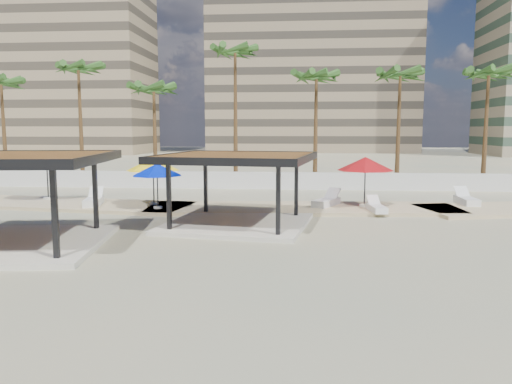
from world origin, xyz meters
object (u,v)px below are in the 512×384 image
lounger_b (327,202)px  lounger_d (466,200)px  umbrella_a (46,157)px  lounger_a (94,201)px  lounger_c (377,208)px  pavilion_west (9,192)px  pavilion_central (237,183)px  umbrella_c (365,164)px

lounger_b → lounger_d: lounger_d is taller
umbrella_a → lounger_d: 23.48m
lounger_a → lounger_b: lounger_a is taller
lounger_b → lounger_c: (2.35, -1.64, -0.04)m
pavilion_west → umbrella_a: bearing=103.3°
pavilion_central → pavilion_west: size_ratio=0.95×
umbrella_a → umbrella_c: bearing=-4.0°
pavilion_central → umbrella_a: pavilion_central is taller
umbrella_c → lounger_c: 2.55m
umbrella_c → lounger_b: size_ratio=1.44×
lounger_b → lounger_c: size_ratio=1.21×
pavilion_central → umbrella_a: size_ratio=1.96×
pavilion_central → umbrella_a: (-11.70, 6.00, 0.73)m
umbrella_c → umbrella_a: bearing=176.0°
pavilion_central → lounger_d: (11.67, 6.24, -1.48)m
pavilion_west → umbrella_a: (-4.16, 10.65, 0.62)m
lounger_a → lounger_d: lounger_a is taller
pavilion_west → lounger_a: pavilion_west is taller
lounger_d → umbrella_a: bearing=88.9°
pavilion_west → lounger_c: 16.20m
lounger_b → lounger_d: (7.56, 1.28, 0.00)m
pavilion_central → umbrella_a: 13.17m
umbrella_c → lounger_d: bearing=14.7°
umbrella_c → lounger_c: size_ratio=1.75×
pavilion_west → lounger_a: bearing=86.3°
umbrella_c → lounger_d: size_ratio=1.47×
pavilion_west → lounger_d: size_ratio=3.25×
pavilion_central → lounger_b: (4.11, 4.96, -1.48)m
umbrella_c → lounger_a: size_ratio=1.37×
pavilion_west → umbrella_c: 16.54m
pavilion_central → umbrella_c: (6.06, 4.77, 0.54)m
pavilion_central → lounger_a: pavilion_central is taller
pavilion_west → lounger_b: (11.65, 9.61, -1.60)m
pavilion_west → umbrella_a: 11.45m
umbrella_a → umbrella_c: umbrella_a is taller
pavilion_central → lounger_c: pavilion_central is taller
lounger_a → umbrella_a: bearing=48.6°
pavilion_central → umbrella_c: bearing=46.7°
lounger_a → lounger_c: (14.68, -0.82, -0.04)m
pavilion_west → lounger_b: bearing=31.4°
pavilion_west → lounger_d: bearing=21.5°
lounger_a → lounger_c: bearing=-106.5°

